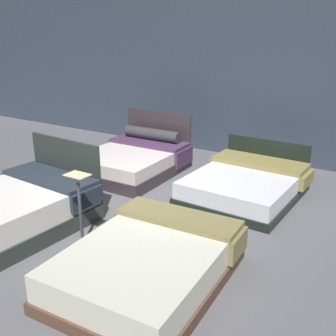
% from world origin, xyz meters
% --- Properties ---
extents(ground_plane, '(18.00, 18.00, 0.02)m').
position_xyz_m(ground_plane, '(0.00, 0.00, -0.01)').
color(ground_plane, '#5B5B60').
extents(showroom_back_wall, '(18.00, 0.06, 3.50)m').
position_xyz_m(showroom_back_wall, '(0.00, 3.32, 1.75)').
color(showroom_back_wall, '#333D4C').
rests_on(showroom_back_wall, ground_plane).
extents(bed_0, '(1.64, 2.22, 1.05)m').
position_xyz_m(bed_0, '(-1.10, -1.49, 0.28)').
color(bed_0, '#2A312D').
rests_on(bed_0, ground_plane).
extents(bed_1, '(1.61, 2.05, 0.49)m').
position_xyz_m(bed_1, '(1.10, -1.47, 0.22)').
color(bed_1, brown).
rests_on(bed_1, ground_plane).
extents(bed_2, '(1.63, 1.94, 1.03)m').
position_xyz_m(bed_2, '(-1.10, 1.28, 0.25)').
color(bed_2, '#332B2F').
rests_on(bed_2, ground_plane).
extents(bed_3, '(1.71, 1.98, 0.75)m').
position_xyz_m(bed_3, '(1.12, 1.29, 0.21)').
color(bed_3, black).
rests_on(bed_3, ground_plane).
extents(price_sign, '(0.28, 0.24, 0.96)m').
position_xyz_m(price_sign, '(0.00, -1.30, 0.37)').
color(price_sign, '#3F3F44').
rests_on(price_sign, ground_plane).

